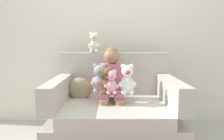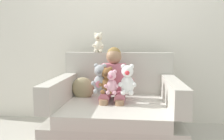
{
  "view_description": "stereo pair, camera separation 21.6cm",
  "coord_description": "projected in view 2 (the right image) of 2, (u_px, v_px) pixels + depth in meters",
  "views": [
    {
      "loc": [
        -0.03,
        -2.2,
        1.09
      ],
      "look_at": [
        -0.03,
        -0.05,
        0.82
      ],
      "focal_mm": 34.15,
      "sensor_mm": 36.0,
      "label": 1
    },
    {
      "loc": [
        0.19,
        -2.19,
        1.09
      ],
      "look_at": [
        -0.03,
        -0.05,
        0.82
      ],
      "focal_mm": 34.15,
      "sensor_mm": 36.0,
      "label": 2
    }
  ],
  "objects": [
    {
      "name": "plush_pink",
      "position": [
        111.0,
        83.0,
        2.15
      ],
      "size": [
        0.15,
        0.12,
        0.25
      ],
      "rotation": [
        0.0,
        0.0,
        -0.25
      ],
      "color": "#EAA8BC",
      "rests_on": "armchair"
    },
    {
      "name": "plush_white",
      "position": [
        127.0,
        80.0,
        2.14
      ],
      "size": [
        0.18,
        0.15,
        0.31
      ],
      "rotation": [
        0.0,
        0.0,
        -0.01
      ],
      "color": "white",
      "rests_on": "armchair"
    },
    {
      "name": "armchair",
      "position": [
        116.0,
        115.0,
        2.31
      ],
      "size": [
        1.31,
        1.02,
        0.98
      ],
      "color": "#BCB7AD",
      "rests_on": "ground"
    },
    {
      "name": "plush_brown",
      "position": [
        107.0,
        81.0,
        2.18
      ],
      "size": [
        0.17,
        0.13,
        0.28
      ],
      "rotation": [
        0.0,
        0.0,
        -0.38
      ],
      "color": "brown",
      "rests_on": "armchair"
    },
    {
      "name": "back_wall",
      "position": [
        120.0,
        28.0,
        2.94
      ],
      "size": [
        6.0,
        0.1,
        2.6
      ],
      "primitive_type": "cube",
      "color": "silver",
      "rests_on": "ground"
    },
    {
      "name": "plush_cream_on_backrest",
      "position": [
        99.0,
        43.0,
        2.63
      ],
      "size": [
        0.15,
        0.12,
        0.25
      ],
      "rotation": [
        0.0,
        0.0,
        0.16
      ],
      "color": "silver",
      "rests_on": "armchair"
    },
    {
      "name": "seated_child",
      "position": [
        113.0,
        81.0,
        2.32
      ],
      "size": [
        0.45,
        0.39,
        0.82
      ],
      "rotation": [
        0.0,
        0.0,
        0.14
      ],
      "color": "#C66B7F",
      "rests_on": "armchair"
    },
    {
      "name": "plush_grey",
      "position": [
        100.0,
        79.0,
        2.2
      ],
      "size": [
        0.18,
        0.15,
        0.31
      ],
      "rotation": [
        0.0,
        0.0,
        0.27
      ],
      "color": "#9E9EA3",
      "rests_on": "armchair"
    },
    {
      "name": "throw_pillow",
      "position": [
        83.0,
        88.0,
        2.47
      ],
      "size": [
        0.26,
        0.12,
        0.26
      ],
      "primitive_type": "ellipsoid",
      "rotation": [
        0.0,
        0.0,
        -0.0
      ],
      "color": "#998C66",
      "rests_on": "armchair"
    }
  ]
}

